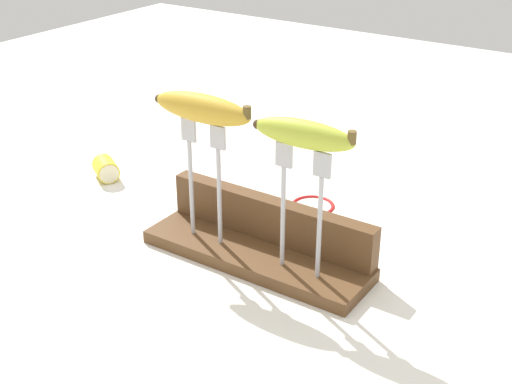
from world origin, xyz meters
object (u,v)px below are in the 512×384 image
fork_stand_right (302,200)px  fork_stand_left (204,171)px  wire_coil (313,204)px  banana_raised_left (202,108)px  banana_raised_right (304,134)px  banana_chunk_near (106,169)px

fork_stand_right → fork_stand_left: bearing=-180.0°
fork_stand_right → wire_coil: size_ratio=2.45×
banana_raised_left → banana_raised_right: banana_raised_left is taller
fork_stand_right → banana_chunk_near: (-0.50, 0.10, -0.12)m
fork_stand_right → banana_raised_right: 0.10m
fork_stand_right → wire_coil: fork_stand_right is taller
fork_stand_left → fork_stand_right: bearing=0.0°
fork_stand_right → banana_raised_left: bearing=-180.0°
banana_raised_left → wire_coil: (0.07, 0.23, -0.24)m
banana_chunk_near → fork_stand_right: bearing=-11.6°
fork_stand_left → banana_chunk_near: size_ratio=2.84×
banana_raised_left → wire_coil: bearing=73.5°
fork_stand_right → banana_chunk_near: size_ratio=2.83×
banana_raised_left → banana_raised_right: 0.17m
wire_coil → banana_chunk_near: bearing=-162.5°
fork_stand_right → banana_raised_left: (-0.17, -0.00, 0.10)m
banana_raised_right → banana_chunk_near: banana_raised_right is taller
fork_stand_left → banana_chunk_near: (-0.33, 0.10, -0.12)m
banana_chunk_near → wire_coil: size_ratio=0.87×
fork_stand_left → banana_raised_left: size_ratio=1.13×
banana_chunk_near → wire_coil: banana_chunk_near is taller
fork_stand_left → banana_raised_right: 0.20m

